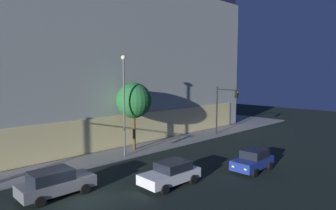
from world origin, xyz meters
The scene contains 8 objects.
ground_plane centered at (0.00, 0.00, 0.00)m, with size 120.00×120.00×0.00m, color black.
modern_building centered at (13.07, 21.99, 10.21)m, with size 36.95×25.65×20.58m.
traffic_light_far_corner centered at (22.41, 5.44, 4.21)m, with size 0.52×3.67×6.06m.
street_lamp_sidewalk centered at (7.74, 6.20, 5.88)m, with size 0.44×0.44×9.33m.
sidewalk_tree centered at (9.89, 7.51, 5.14)m, with size 3.55×3.55×6.79m.
car_grey centered at (-0.81, 2.03, 0.89)m, with size 4.71×2.18×1.75m.
car_white centered at (5.85, -1.73, 0.83)m, with size 4.46×2.30×1.63m.
car_blue centered at (12.82, -4.16, 0.85)m, with size 4.05×2.06×1.69m.
Camera 1 is at (-8.75, -16.30, 7.77)m, focal length 32.32 mm.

